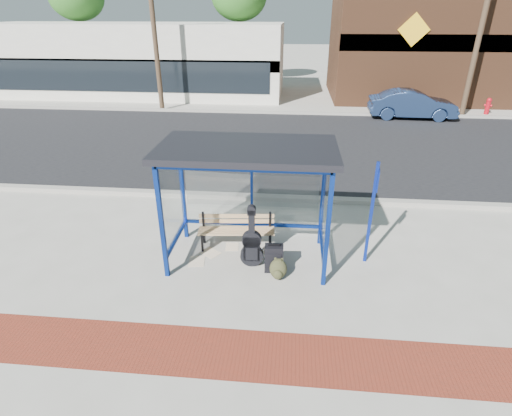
# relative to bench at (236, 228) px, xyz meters

# --- Properties ---
(ground) EXTENTS (120.00, 120.00, 0.00)m
(ground) POSITION_rel_bench_xyz_m (0.30, -0.46, -0.43)
(ground) COLOR #B2ADA0
(ground) RESTS_ON ground
(brick_paver_strip) EXTENTS (60.00, 1.00, 0.01)m
(brick_paver_strip) POSITION_rel_bench_xyz_m (0.30, -3.06, -0.43)
(brick_paver_strip) COLOR maroon
(brick_paver_strip) RESTS_ON ground
(curb_near) EXTENTS (60.00, 0.25, 0.12)m
(curb_near) POSITION_rel_bench_xyz_m (0.30, 2.44, -0.37)
(curb_near) COLOR gray
(curb_near) RESTS_ON ground
(street_asphalt) EXTENTS (60.00, 10.00, 0.00)m
(street_asphalt) POSITION_rel_bench_xyz_m (0.30, 7.54, -0.43)
(street_asphalt) COLOR black
(street_asphalt) RESTS_ON ground
(curb_far) EXTENTS (60.00, 0.25, 0.12)m
(curb_far) POSITION_rel_bench_xyz_m (0.30, 12.64, -0.37)
(curb_far) COLOR gray
(curb_far) RESTS_ON ground
(far_sidewalk) EXTENTS (60.00, 4.00, 0.01)m
(far_sidewalk) POSITION_rel_bench_xyz_m (0.30, 14.54, -0.43)
(far_sidewalk) COLOR #B2ADA0
(far_sidewalk) RESTS_ON ground
(bus_shelter) EXTENTS (3.30, 1.80, 2.42)m
(bus_shelter) POSITION_rel_bench_xyz_m (0.30, -0.38, 1.64)
(bus_shelter) COLOR navy
(bus_shelter) RESTS_ON ground
(storefront_white) EXTENTS (18.00, 6.04, 4.00)m
(storefront_white) POSITION_rel_bench_xyz_m (-8.70, 17.53, 1.56)
(storefront_white) COLOR silver
(storefront_white) RESTS_ON ground
(storefront_brown) EXTENTS (10.00, 7.08, 6.40)m
(storefront_brown) POSITION_rel_bench_xyz_m (8.30, 18.04, 2.77)
(storefront_brown) COLOR #59331E
(storefront_brown) RESTS_ON ground
(utility_pole_west) EXTENTS (1.60, 0.24, 8.00)m
(utility_pole_west) POSITION_rel_bench_xyz_m (-5.70, 12.94, 3.67)
(utility_pole_west) COLOR #4C3826
(utility_pole_west) RESTS_ON ground
(utility_pole_east) EXTENTS (1.60, 0.24, 8.00)m
(utility_pole_east) POSITION_rel_bench_xyz_m (9.30, 12.94, 3.67)
(utility_pole_east) COLOR #4C3826
(utility_pole_east) RESTS_ON ground
(bench) EXTENTS (1.65, 0.54, 0.77)m
(bench) POSITION_rel_bench_xyz_m (0.00, 0.00, 0.00)
(bench) COLOR black
(bench) RESTS_ON ground
(guitar_bag) EXTENTS (0.47, 0.16, 1.26)m
(guitar_bag) POSITION_rel_bench_xyz_m (0.40, -0.70, 0.03)
(guitar_bag) COLOR black
(guitar_bag) RESTS_ON ground
(suitcase) EXTENTS (0.37, 0.25, 0.62)m
(suitcase) POSITION_rel_bench_xyz_m (0.85, -0.86, -0.15)
(suitcase) COLOR black
(suitcase) RESTS_ON ground
(backpack) EXTENTS (0.34, 0.31, 0.40)m
(backpack) POSITION_rel_bench_xyz_m (0.95, -1.09, -0.24)
(backpack) COLOR #2E2F1A
(backpack) RESTS_ON ground
(sign_post) EXTENTS (0.11, 0.27, 2.15)m
(sign_post) POSITION_rel_bench_xyz_m (2.71, -0.33, 0.78)
(sign_post) COLOR navy
(sign_post) RESTS_ON ground
(newspaper_a) EXTENTS (0.49, 0.47, 0.01)m
(newspaper_a) POSITION_rel_bench_xyz_m (-0.53, -0.35, -0.43)
(newspaper_a) COLOR white
(newspaper_a) RESTS_ON ground
(newspaper_b) EXTENTS (0.37, 0.44, 0.01)m
(newspaper_b) POSITION_rel_bench_xyz_m (-0.74, -0.69, -0.43)
(newspaper_b) COLOR white
(newspaper_b) RESTS_ON ground
(newspaper_c) EXTENTS (0.30, 0.37, 0.01)m
(newspaper_c) POSITION_rel_bench_xyz_m (-0.10, -0.06, -0.43)
(newspaper_c) COLOR white
(newspaper_c) RESTS_ON ground
(parked_car) EXTENTS (4.03, 1.53, 1.31)m
(parked_car) POSITION_rel_bench_xyz_m (6.70, 12.30, 0.22)
(parked_car) COLOR navy
(parked_car) RESTS_ON ground
(fire_hydrant) EXTENTS (0.36, 0.24, 0.81)m
(fire_hydrant) POSITION_rel_bench_xyz_m (10.68, 13.48, 0.00)
(fire_hydrant) COLOR #B40C18
(fire_hydrant) RESTS_ON ground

